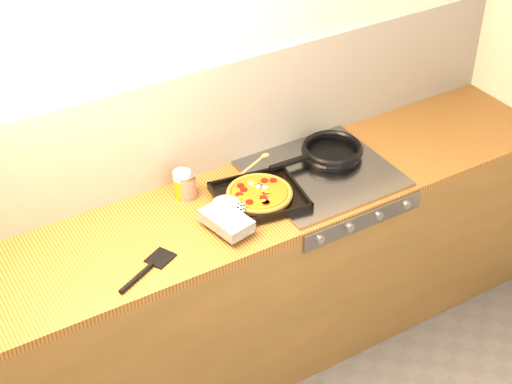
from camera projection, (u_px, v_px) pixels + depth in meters
room_shell at (198, 124)px, 3.31m from camera, size 3.20×3.20×3.20m
counter_run at (235, 286)px, 3.52m from camera, size 3.20×0.62×0.90m
stovetop at (322, 174)px, 3.44m from camera, size 0.60×0.56×0.02m
pizza_on_tray at (250, 201)px, 3.22m from camera, size 0.49×0.39×0.06m
frying_pan at (331, 151)px, 3.52m from camera, size 0.47×0.29×0.05m
tomato_can at (187, 186)px, 3.28m from camera, size 0.09×0.09×0.12m
juice_glass at (182, 184)px, 3.28m from camera, size 0.08×0.08×0.12m
wooden_spoon at (253, 165)px, 3.48m from camera, size 0.28×0.14×0.02m
black_spatula at (147, 270)px, 2.93m from camera, size 0.28×0.17×0.02m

